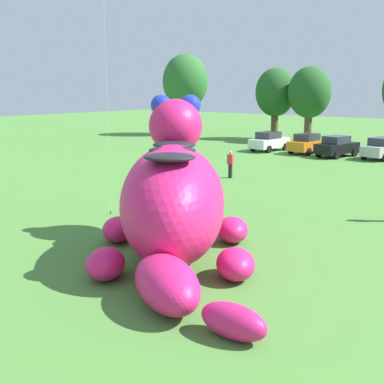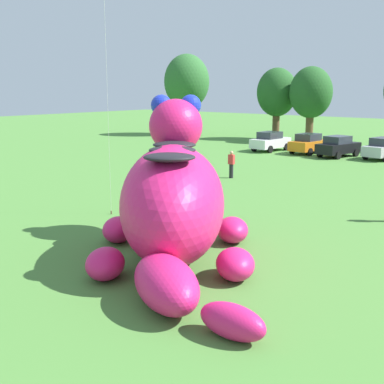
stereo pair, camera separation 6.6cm
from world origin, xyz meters
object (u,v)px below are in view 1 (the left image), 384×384
at_px(car_white, 269,141).
at_px(car_black, 337,146).
at_px(car_orange, 308,143).
at_px(giant_inflatable_creature, 173,201).
at_px(spectator_near_inflatable, 230,165).
at_px(car_silver, 383,148).

height_order(car_white, car_black, same).
bearing_deg(car_orange, car_white, -171.32).
bearing_deg(giant_inflatable_creature, car_orange, 108.19).
relative_size(car_orange, car_black, 0.97).
height_order(car_orange, spectator_near_inflatable, car_orange).
distance_m(giant_inflatable_creature, car_orange, 29.37).
xyz_separation_m(car_white, car_black, (6.34, 0.09, 0.00)).
height_order(giant_inflatable_creature, car_white, giant_inflatable_creature).
distance_m(car_black, spectator_near_inflatable, 13.67).
bearing_deg(car_silver, spectator_near_inflatable, -107.03).
bearing_deg(car_black, giant_inflatable_creature, -77.03).
bearing_deg(car_white, giant_inflatable_creature, -65.17).
bearing_deg(car_black, car_orange, 171.14).
bearing_deg(car_silver, car_white, -173.84).
bearing_deg(spectator_near_inflatable, car_black, 85.57).
height_order(car_white, car_orange, same).
distance_m(car_orange, spectator_near_inflatable, 14.18).
xyz_separation_m(giant_inflatable_creature, car_silver, (-2.91, 28.40, -1.10)).
height_order(car_orange, car_silver, same).
distance_m(car_white, spectator_near_inflatable, 14.53).
distance_m(car_silver, spectator_near_inflatable, 15.26).
xyz_separation_m(car_black, car_silver, (3.41, 0.96, 0.00)).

